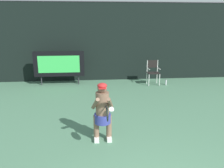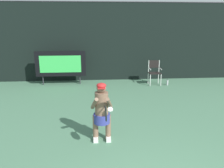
{
  "view_description": "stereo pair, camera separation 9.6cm",
  "coord_description": "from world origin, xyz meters",
  "px_view_note": "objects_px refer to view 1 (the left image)",
  "views": [
    {
      "loc": [
        -1.08,
        -2.33,
        2.72
      ],
      "look_at": [
        -0.5,
        3.79,
        1.05
      ],
      "focal_mm": 36.33,
      "sensor_mm": 36.0,
      "label": 1
    },
    {
      "loc": [
        -0.99,
        -2.34,
        2.72
      ],
      "look_at": [
        -0.5,
        3.79,
        1.05
      ],
      "focal_mm": 36.33,
      "sensor_mm": 36.0,
      "label": 2
    }
  ],
  "objects_px": {
    "scoreboard": "(59,64)",
    "umpire_chair": "(153,71)",
    "tennis_player": "(103,110)",
    "water_bottle": "(166,82)",
    "tennis_racket": "(107,114)"
  },
  "relations": [
    {
      "from": "umpire_chair",
      "to": "scoreboard",
      "type": "bearing_deg",
      "value": 175.81
    },
    {
      "from": "umpire_chair",
      "to": "tennis_racket",
      "type": "relative_size",
      "value": 1.79
    },
    {
      "from": "tennis_player",
      "to": "umpire_chair",
      "type": "bearing_deg",
      "value": 62.49
    },
    {
      "from": "umpire_chair",
      "to": "water_bottle",
      "type": "relative_size",
      "value": 4.08
    },
    {
      "from": "water_bottle",
      "to": "tennis_player",
      "type": "distance_m",
      "value": 5.64
    },
    {
      "from": "water_bottle",
      "to": "umpire_chair",
      "type": "bearing_deg",
      "value": 160.86
    },
    {
      "from": "umpire_chair",
      "to": "tennis_racket",
      "type": "xyz_separation_m",
      "value": [
        -2.47,
        -5.44,
        0.29
      ]
    },
    {
      "from": "scoreboard",
      "to": "umpire_chair",
      "type": "distance_m",
      "value": 4.2
    },
    {
      "from": "tennis_player",
      "to": "scoreboard",
      "type": "bearing_deg",
      "value": 107.62
    },
    {
      "from": "water_bottle",
      "to": "tennis_player",
      "type": "relative_size",
      "value": 0.19
    },
    {
      "from": "scoreboard",
      "to": "tennis_racket",
      "type": "height_order",
      "value": "scoreboard"
    },
    {
      "from": "umpire_chair",
      "to": "water_bottle",
      "type": "height_order",
      "value": "umpire_chair"
    },
    {
      "from": "tennis_player",
      "to": "tennis_racket",
      "type": "height_order",
      "value": "tennis_player"
    },
    {
      "from": "tennis_player",
      "to": "tennis_racket",
      "type": "distance_m",
      "value": 0.6
    },
    {
      "from": "umpire_chair",
      "to": "tennis_player",
      "type": "height_order",
      "value": "tennis_player"
    }
  ]
}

